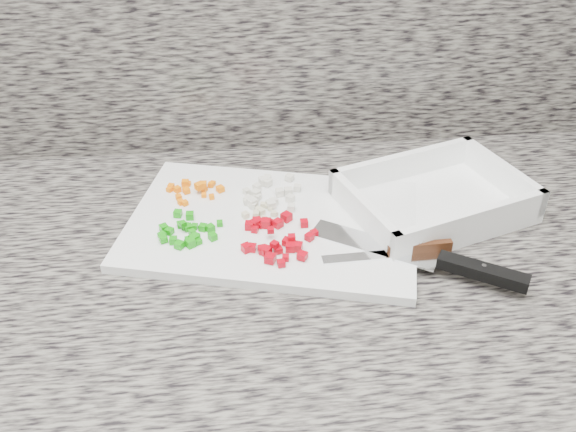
% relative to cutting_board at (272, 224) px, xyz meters
% --- Properties ---
extents(countertop, '(3.96, 0.64, 0.04)m').
position_rel_cutting_board_xyz_m(countertop, '(-0.11, -0.05, -0.03)').
color(countertop, slate).
rests_on(countertop, cabinet).
extents(cutting_board, '(0.45, 0.36, 0.01)m').
position_rel_cutting_board_xyz_m(cutting_board, '(0.00, 0.00, 0.00)').
color(cutting_board, white).
rests_on(cutting_board, countertop).
extents(carrot_pile, '(0.09, 0.06, 0.02)m').
position_rel_cutting_board_xyz_m(carrot_pile, '(-0.11, 0.08, 0.01)').
color(carrot_pile, orange).
rests_on(carrot_pile, cutting_board).
extents(onion_pile, '(0.09, 0.10, 0.01)m').
position_rel_cutting_board_xyz_m(onion_pile, '(-0.00, 0.06, 0.01)').
color(onion_pile, silver).
rests_on(onion_pile, cutting_board).
extents(green_pepper_pile, '(0.09, 0.09, 0.02)m').
position_rel_cutting_board_xyz_m(green_pepper_pile, '(-0.12, -0.02, 0.01)').
color(green_pepper_pile, '#14960D').
rests_on(green_pepper_pile, cutting_board).
extents(red_pepper_pile, '(0.11, 0.11, 0.02)m').
position_rel_cutting_board_xyz_m(red_pepper_pile, '(-0.00, -0.05, 0.01)').
color(red_pepper_pile, '#AD0210').
rests_on(red_pepper_pile, cutting_board).
extents(garlic_pile, '(0.05, 0.05, 0.01)m').
position_rel_cutting_board_xyz_m(garlic_pile, '(-0.02, 0.01, 0.01)').
color(garlic_pile, beige).
rests_on(garlic_pile, cutting_board).
extents(chef_knife, '(0.26, 0.18, 0.02)m').
position_rel_cutting_board_xyz_m(chef_knife, '(0.21, -0.12, 0.01)').
color(chef_knife, white).
rests_on(chef_knife, cutting_board).
extents(paring_knife, '(0.17, 0.02, 0.02)m').
position_rel_cutting_board_xyz_m(paring_knife, '(0.16, -0.09, 0.01)').
color(paring_knife, white).
rests_on(paring_knife, cutting_board).
extents(tray, '(0.30, 0.25, 0.05)m').
position_rel_cutting_board_xyz_m(tray, '(0.24, 0.02, 0.01)').
color(tray, white).
rests_on(tray, countertop).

